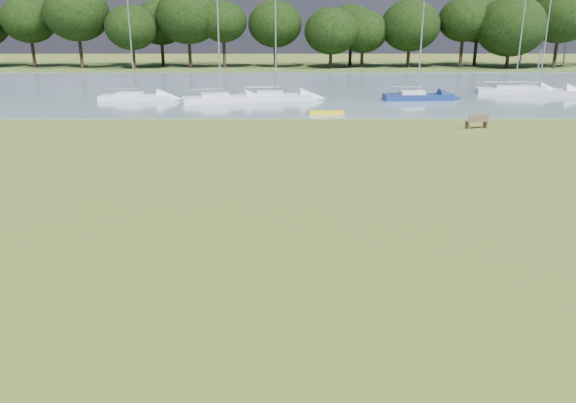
{
  "coord_description": "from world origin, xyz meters",
  "views": [
    {
      "loc": [
        -0.18,
        -20.51,
        7.16
      ],
      "look_at": [
        -0.14,
        -2.0,
        1.18
      ],
      "focal_mm": 35.0,
      "sensor_mm": 36.0,
      "label": 1
    }
  ],
  "objects_px": {
    "sailboat_6": "(514,89)",
    "sailboat_8": "(220,97)",
    "kayak": "(326,113)",
    "sailboat_0": "(275,95)",
    "sailboat_5": "(134,95)",
    "riverbank_bench": "(477,122)",
    "sailboat_2": "(417,94)",
    "sailboat_1": "(538,89)"
  },
  "relations": [
    {
      "from": "sailboat_6",
      "to": "sailboat_8",
      "type": "distance_m",
      "value": 29.93
    },
    {
      "from": "kayak",
      "to": "sailboat_0",
      "type": "height_order",
      "value": "sailboat_0"
    },
    {
      "from": "sailboat_5",
      "to": "riverbank_bench",
      "type": "bearing_deg",
      "value": -25.18
    },
    {
      "from": "riverbank_bench",
      "to": "sailboat_2",
      "type": "xyz_separation_m",
      "value": [
        -1.05,
        14.29,
        0.08
      ]
    },
    {
      "from": "sailboat_5",
      "to": "sailboat_2",
      "type": "bearing_deg",
      "value": 2.43
    },
    {
      "from": "sailboat_6",
      "to": "sailboat_5",
      "type": "bearing_deg",
      "value": -162.03
    },
    {
      "from": "riverbank_bench",
      "to": "kayak",
      "type": "xyz_separation_m",
      "value": [
        -10.06,
        5.91,
        -0.3
      ]
    },
    {
      "from": "riverbank_bench",
      "to": "sailboat_0",
      "type": "distance_m",
      "value": 20.17
    },
    {
      "from": "kayak",
      "to": "sailboat_6",
      "type": "bearing_deg",
      "value": 27.8
    },
    {
      "from": "kayak",
      "to": "sailboat_5",
      "type": "xyz_separation_m",
      "value": [
        -17.35,
        8.25,
        0.33
      ]
    },
    {
      "from": "sailboat_1",
      "to": "sailboat_8",
      "type": "relative_size",
      "value": 1.05
    },
    {
      "from": "sailboat_1",
      "to": "sailboat_5",
      "type": "height_order",
      "value": "sailboat_1"
    },
    {
      "from": "sailboat_0",
      "to": "riverbank_bench",
      "type": "bearing_deg",
      "value": -47.15
    },
    {
      "from": "sailboat_2",
      "to": "sailboat_8",
      "type": "height_order",
      "value": "sailboat_8"
    },
    {
      "from": "sailboat_5",
      "to": "sailboat_8",
      "type": "distance_m",
      "value": 8.26
    },
    {
      "from": "sailboat_6",
      "to": "sailboat_8",
      "type": "xyz_separation_m",
      "value": [
        -29.22,
        -6.49,
        0.05
      ]
    },
    {
      "from": "riverbank_bench",
      "to": "sailboat_8",
      "type": "height_order",
      "value": "sailboat_8"
    },
    {
      "from": "kayak",
      "to": "sailboat_1",
      "type": "xyz_separation_m",
      "value": [
        22.23,
        12.74,
        0.35
      ]
    },
    {
      "from": "riverbank_bench",
      "to": "sailboat_2",
      "type": "relative_size",
      "value": 0.19
    },
    {
      "from": "riverbank_bench",
      "to": "sailboat_0",
      "type": "height_order",
      "value": "sailboat_0"
    },
    {
      "from": "riverbank_bench",
      "to": "sailboat_6",
      "type": "xyz_separation_m",
      "value": [
        9.94,
        19.19,
        0.03
      ]
    },
    {
      "from": "sailboat_0",
      "to": "sailboat_8",
      "type": "bearing_deg",
      "value": -165.11
    },
    {
      "from": "kayak",
      "to": "sailboat_1",
      "type": "distance_m",
      "value": 25.63
    },
    {
      "from": "sailboat_8",
      "to": "riverbank_bench",
      "type": "bearing_deg",
      "value": -48.9
    },
    {
      "from": "riverbank_bench",
      "to": "kayak",
      "type": "relative_size",
      "value": 0.6
    },
    {
      "from": "sailboat_6",
      "to": "riverbank_bench",
      "type": "bearing_deg",
      "value": -107.08
    },
    {
      "from": "riverbank_bench",
      "to": "sailboat_2",
      "type": "height_order",
      "value": "sailboat_2"
    },
    {
      "from": "sailboat_2",
      "to": "sailboat_0",
      "type": "bearing_deg",
      "value": 176.25
    },
    {
      "from": "sailboat_0",
      "to": "sailboat_2",
      "type": "height_order",
      "value": "sailboat_0"
    },
    {
      "from": "kayak",
      "to": "sailboat_2",
      "type": "relative_size",
      "value": 0.32
    },
    {
      "from": "sailboat_5",
      "to": "sailboat_8",
      "type": "bearing_deg",
      "value": -8.08
    },
    {
      "from": "sailboat_0",
      "to": "sailboat_6",
      "type": "xyz_separation_m",
      "value": [
        24.22,
        4.95,
        -0.04
      ]
    },
    {
      "from": "sailboat_1",
      "to": "sailboat_2",
      "type": "relative_size",
      "value": 1.09
    },
    {
      "from": "kayak",
      "to": "sailboat_8",
      "type": "distance_m",
      "value": 11.45
    },
    {
      "from": "sailboat_2",
      "to": "sailboat_5",
      "type": "xyz_separation_m",
      "value": [
        -26.36,
        -0.13,
        -0.05
      ]
    },
    {
      "from": "sailboat_6",
      "to": "sailboat_0",
      "type": "bearing_deg",
      "value": -158.14
    },
    {
      "from": "riverbank_bench",
      "to": "sailboat_6",
      "type": "height_order",
      "value": "sailboat_6"
    },
    {
      "from": "riverbank_bench",
      "to": "sailboat_0",
      "type": "bearing_deg",
      "value": 122.46
    },
    {
      "from": "sailboat_1",
      "to": "sailboat_6",
      "type": "distance_m",
      "value": 2.3
    },
    {
      "from": "sailboat_1",
      "to": "sailboat_6",
      "type": "bearing_deg",
      "value": -170.88
    },
    {
      "from": "riverbank_bench",
      "to": "sailboat_1",
      "type": "xyz_separation_m",
      "value": [
        12.18,
        18.65,
        0.05
      ]
    },
    {
      "from": "riverbank_bench",
      "to": "kayak",
      "type": "distance_m",
      "value": 11.67
    }
  ]
}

